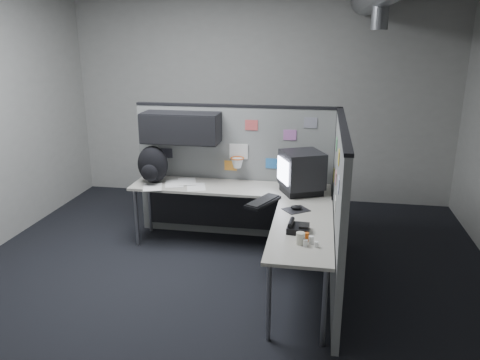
% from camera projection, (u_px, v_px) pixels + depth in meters
% --- Properties ---
extents(room, '(5.62, 5.62, 3.22)m').
position_uv_depth(room, '(283.00, 73.00, 3.97)').
color(room, black).
rests_on(room, ground).
extents(partition_back, '(2.44, 0.42, 1.63)m').
position_uv_depth(partition_back, '(221.00, 158.00, 5.59)').
color(partition_back, slate).
rests_on(partition_back, ground).
extents(partition_right, '(0.07, 2.23, 1.63)m').
position_uv_depth(partition_right, '(338.00, 209.00, 4.46)').
color(partition_right, slate).
rests_on(partition_right, ground).
extents(desk, '(2.31, 2.11, 0.73)m').
position_uv_depth(desk, '(247.00, 205.00, 5.13)').
color(desk, '#A8A598').
rests_on(desk, ground).
extents(monitor, '(0.55, 0.55, 0.47)m').
position_uv_depth(monitor, '(302.00, 172.00, 5.10)').
color(monitor, black).
rests_on(monitor, desk).
extents(keyboard, '(0.35, 0.50, 0.04)m').
position_uv_depth(keyboard, '(263.00, 202.00, 4.85)').
color(keyboard, black).
rests_on(keyboard, desk).
extents(mouse, '(0.30, 0.29, 0.05)m').
position_uv_depth(mouse, '(296.00, 208.00, 4.66)').
color(mouse, black).
rests_on(mouse, desk).
extents(phone, '(0.20, 0.22, 0.10)m').
position_uv_depth(phone, '(298.00, 228.00, 4.15)').
color(phone, black).
rests_on(phone, desk).
extents(bottles, '(0.13, 0.15, 0.08)m').
position_uv_depth(bottles, '(309.00, 240.00, 3.89)').
color(bottles, silver).
rests_on(bottles, desk).
extents(cup, '(0.09, 0.09, 0.10)m').
position_uv_depth(cup, '(300.00, 238.00, 3.89)').
color(cup, beige).
rests_on(cup, desk).
extents(papers, '(0.78, 0.61, 0.01)m').
position_uv_depth(papers, '(178.00, 185.00, 5.44)').
color(papers, white).
rests_on(papers, desk).
extents(backpack, '(0.42, 0.41, 0.44)m').
position_uv_depth(backpack, '(153.00, 165.00, 5.47)').
color(backpack, black).
rests_on(backpack, desk).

